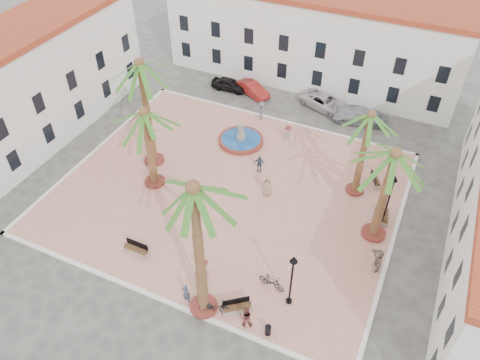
{
  "coord_description": "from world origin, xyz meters",
  "views": [
    {
      "loc": [
        12.3,
        -24.52,
        25.66
      ],
      "look_at": [
        1.0,
        0.0,
        1.6
      ],
      "focal_mm": 35.0,
      "sensor_mm": 36.0,
      "label": 1
    }
  ],
  "objects_px": {
    "bench_se": "(237,308)",
    "pedestrian_fountain_a": "(267,186)",
    "bench_ne": "(375,180)",
    "palm_s": "(194,203)",
    "pedestrian_north": "(262,111)",
    "cyclist_b": "(246,317)",
    "pedestrian_fountain_b": "(259,164)",
    "pedestrian_east": "(378,260)",
    "palm_ne": "(369,124)",
    "palm_nw": "(141,74)",
    "bicycle_a": "(214,307)",
    "bollard_e": "(378,261)",
    "car_black": "(229,84)",
    "palm_e": "(393,164)",
    "bollard_se": "(204,268)",
    "car_red": "(253,89)",
    "car_silver": "(360,115)",
    "lamppost_s": "(292,272)",
    "bollard_n": "(288,133)",
    "litter_bin": "(268,330)",
    "cyclist_a": "(186,293)",
    "palm_sw": "(145,122)",
    "bicycle_b": "(272,282)",
    "fountain": "(241,139)",
    "lamppost_e": "(391,191)",
    "car_white": "(325,102)",
    "bench_e": "(385,217)",
    "bench_s": "(136,250)"
  },
  "relations": [
    {
      "from": "bench_se",
      "to": "pedestrian_fountain_a",
      "type": "height_order",
      "value": "pedestrian_fountain_a"
    },
    {
      "from": "bollard_se",
      "to": "palm_sw",
      "type": "bearing_deg",
      "value": 140.86
    },
    {
      "from": "bench_e",
      "to": "bollard_e",
      "type": "relative_size",
      "value": 1.26
    },
    {
      "from": "palm_sw",
      "to": "pedestrian_fountain_b",
      "type": "xyz_separation_m",
      "value": [
        7.14,
        4.88,
        -5.16
      ]
    },
    {
      "from": "cyclist_b",
      "to": "pedestrian_fountain_b",
      "type": "height_order",
      "value": "cyclist_b"
    },
    {
      "from": "pedestrian_east",
      "to": "car_red",
      "type": "relative_size",
      "value": 0.46
    },
    {
      "from": "lamppost_s",
      "to": "car_white",
      "type": "distance_m",
      "value": 23.3
    },
    {
      "from": "bench_se",
      "to": "pedestrian_north",
      "type": "relative_size",
      "value": 0.96
    },
    {
      "from": "lamppost_s",
      "to": "bicycle_b",
      "type": "bearing_deg",
      "value": 158.35
    },
    {
      "from": "bollard_n",
      "to": "cyclist_a",
      "type": "height_order",
      "value": "cyclist_a"
    },
    {
      "from": "lamppost_s",
      "to": "cyclist_a",
      "type": "distance_m",
      "value": 6.85
    },
    {
      "from": "bicycle_a",
      "to": "bench_se",
      "type": "bearing_deg",
      "value": -80.98
    },
    {
      "from": "palm_nw",
      "to": "cyclist_b",
      "type": "xyz_separation_m",
      "value": [
        13.59,
        -11.06,
        -7.45
      ]
    },
    {
      "from": "bench_ne",
      "to": "bicycle_a",
      "type": "relative_size",
      "value": 0.9
    },
    {
      "from": "bollard_n",
      "to": "litter_bin",
      "type": "height_order",
      "value": "bollard_n"
    },
    {
      "from": "bench_e",
      "to": "pedestrian_fountain_a",
      "type": "distance_m",
      "value": 9.12
    },
    {
      "from": "palm_nw",
      "to": "palm_e",
      "type": "distance_m",
      "value": 19.06
    },
    {
      "from": "palm_e",
      "to": "bollard_se",
      "type": "distance_m",
      "value": 13.9
    },
    {
      "from": "lamppost_s",
      "to": "bollard_se",
      "type": "relative_size",
      "value": 3.2
    },
    {
      "from": "palm_nw",
      "to": "pedestrian_fountain_a",
      "type": "relative_size",
      "value": 5.38
    },
    {
      "from": "palm_e",
      "to": "fountain",
      "type": "bearing_deg",
      "value": 155.59
    },
    {
      "from": "palm_s",
      "to": "bollard_n",
      "type": "xyz_separation_m",
      "value": [
        -1.39,
        18.69,
        -8.5
      ]
    },
    {
      "from": "pedestrian_east",
      "to": "palm_ne",
      "type": "bearing_deg",
      "value": -178.25
    },
    {
      "from": "bench_e",
      "to": "lamppost_s",
      "type": "distance_m",
      "value": 10.92
    },
    {
      "from": "car_red",
      "to": "car_silver",
      "type": "distance_m",
      "value": 11.24
    },
    {
      "from": "cyclist_b",
      "to": "bicycle_b",
      "type": "height_order",
      "value": "cyclist_b"
    },
    {
      "from": "fountain",
      "to": "bollard_se",
      "type": "bearing_deg",
      "value": -74.82
    },
    {
      "from": "palm_ne",
      "to": "bicycle_b",
      "type": "bearing_deg",
      "value": -102.9
    },
    {
      "from": "bollard_se",
      "to": "car_silver",
      "type": "xyz_separation_m",
      "value": [
        4.96,
        22.24,
        -0.13
      ]
    },
    {
      "from": "palm_e",
      "to": "bicycle_b",
      "type": "relative_size",
      "value": 4.26
    },
    {
      "from": "bollard_e",
      "to": "pedestrian_east",
      "type": "distance_m",
      "value": 0.25
    },
    {
      "from": "palm_s",
      "to": "bench_se",
      "type": "bearing_deg",
      "value": 18.55
    },
    {
      "from": "bicycle_a",
      "to": "car_black",
      "type": "height_order",
      "value": "car_black"
    },
    {
      "from": "bench_ne",
      "to": "palm_s",
      "type": "bearing_deg",
      "value": 129.5
    },
    {
      "from": "lamppost_s",
      "to": "bollard_se",
      "type": "height_order",
      "value": "lamppost_s"
    },
    {
      "from": "palm_ne",
      "to": "car_black",
      "type": "bearing_deg",
      "value": 147.81
    },
    {
      "from": "bench_s",
      "to": "cyclist_b",
      "type": "distance_m",
      "value": 9.41
    },
    {
      "from": "palm_ne",
      "to": "bicycle_a",
      "type": "height_order",
      "value": "palm_ne"
    },
    {
      "from": "lamppost_s",
      "to": "car_black",
      "type": "relative_size",
      "value": 1.19
    },
    {
      "from": "palm_nw",
      "to": "car_silver",
      "type": "relative_size",
      "value": 1.86
    },
    {
      "from": "pedestrian_east",
      "to": "fountain",
      "type": "bearing_deg",
      "value": -145.55
    },
    {
      "from": "cyclist_b",
      "to": "pedestrian_fountain_a",
      "type": "distance_m",
      "value": 11.7
    },
    {
      "from": "bench_s",
      "to": "bicycle_a",
      "type": "distance_m",
      "value": 7.32
    },
    {
      "from": "lamppost_e",
      "to": "bollard_se",
      "type": "distance_m",
      "value": 14.22
    },
    {
      "from": "bench_ne",
      "to": "pedestrian_north",
      "type": "height_order",
      "value": "pedestrian_north"
    },
    {
      "from": "car_silver",
      "to": "car_white",
      "type": "relative_size",
      "value": 1.0
    },
    {
      "from": "palm_sw",
      "to": "bicycle_b",
      "type": "relative_size",
      "value": 3.87
    },
    {
      "from": "litter_bin",
      "to": "pedestrian_fountain_b",
      "type": "height_order",
      "value": "pedestrian_fountain_b"
    },
    {
      "from": "fountain",
      "to": "palm_ne",
      "type": "distance_m",
      "value": 12.73
    },
    {
      "from": "lamppost_e",
      "to": "bollard_e",
      "type": "xyz_separation_m",
      "value": [
        0.49,
        -4.64,
        -2.25
      ]
    }
  ]
}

